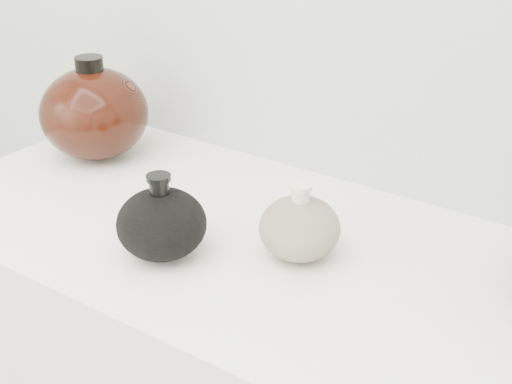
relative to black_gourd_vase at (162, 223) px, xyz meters
The scene contains 3 objects.
black_gourd_vase is the anchor object (origin of this frame).
cream_gourd_vase 0.19m from the black_gourd_vase, 33.44° to the left, with size 0.13×0.13×0.11m.
left_round_pot 0.38m from the black_gourd_vase, 149.26° to the left, with size 0.22×0.22×0.18m.
Camera 1 is at (0.45, 0.22, 1.42)m, focal length 50.00 mm.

